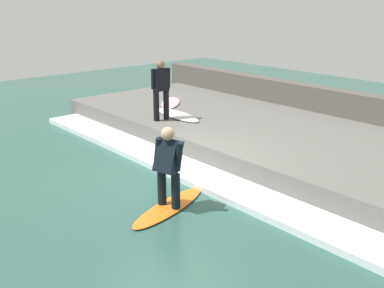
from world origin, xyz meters
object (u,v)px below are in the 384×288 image
Objects in this scene: surfboard_spare at (171,102)px; surfboard_waiting_near at (177,115)px; surfer_waiting_near at (161,87)px; surfer_riding at (168,163)px; surfboard_riding at (169,207)px.

surfboard_waiting_near is at bearing -122.20° from surfboard_spare.
surfboard_spare is (1.38, 1.34, -0.85)m from surfer_waiting_near.
surfer_waiting_near is 1.03× the size of surfboard_spare.
surfboard_spare is at bearing 57.80° from surfboard_waiting_near.
surfer_riding is 4.20m from surfer_waiting_near.
surfboard_waiting_near is at bearing 48.53° from surfboard_riding.
surfer_riding is 6.08m from surfboard_spare.
surfer_waiting_near is at bearing -172.67° from surfboard_waiting_near.
surfer_waiting_near is 0.81× the size of surfboard_waiting_near.
surfer_waiting_near is at bearing 53.94° from surfer_riding.
surfer_riding is 0.96× the size of surfboard_spare.
surfer_waiting_near is 2.10m from surfboard_spare.
surfer_waiting_near is (2.45, 3.37, 0.54)m from surfer_riding.
surfer_waiting_near is (2.45, 3.37, 1.38)m from surfboard_riding.
surfboard_riding is 1.33× the size of surfboard_spare.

